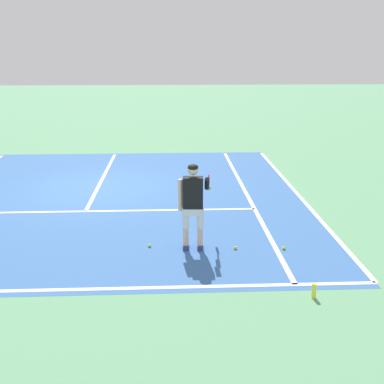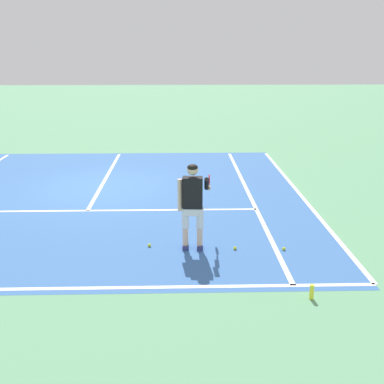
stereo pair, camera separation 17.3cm
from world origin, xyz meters
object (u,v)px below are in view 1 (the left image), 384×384
Objects in this scene: tennis_ball_near_feet at (235,248)px; tennis_ball_by_baseline at (150,246)px; tennis_ball_mid_court at (284,248)px; water_bottle at (314,291)px; tennis_player at (193,201)px.

tennis_ball_by_baseline is at bearing 173.58° from tennis_ball_near_feet.
tennis_ball_mid_court is at bearing -3.24° from tennis_ball_near_feet.
tennis_ball_mid_court is at bearing 91.01° from water_bottle.
tennis_player is 1.26m from tennis_ball_near_feet.
tennis_ball_by_baseline and tennis_ball_mid_court have the same top height.
tennis_ball_near_feet is 0.95m from tennis_ball_mid_court.
tennis_player is 1.29m from tennis_ball_by_baseline.
water_bottle is (0.98, -1.92, 0.09)m from tennis_ball_near_feet.
tennis_ball_mid_court is (2.63, -0.24, 0.00)m from tennis_ball_by_baseline.
tennis_player reaches higher than water_bottle.
water_bottle is at bearing -48.03° from tennis_player.
tennis_ball_mid_court is (1.77, -0.13, -0.96)m from tennis_player.
tennis_ball_near_feet and tennis_ball_by_baseline have the same top height.
tennis_ball_near_feet is at bearing -5.66° from tennis_player.
tennis_ball_by_baseline is at bearing 141.61° from water_bottle.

